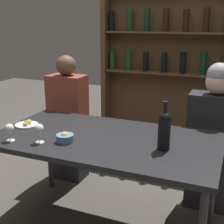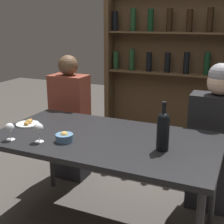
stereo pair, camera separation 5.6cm
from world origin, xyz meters
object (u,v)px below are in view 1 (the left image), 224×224
Objects in this scene: wine_glass_0 at (9,129)px; wine_glass_1 at (39,129)px; snack_bowl at (65,138)px; food_plate_0 at (27,124)px; seated_person_right at (213,141)px; seated_person_left at (68,122)px; wine_bottle at (164,129)px.

wine_glass_0 is 0.21m from wine_glass_1.
snack_bowl is at bearing 27.46° from wine_glass_1.
food_plate_0 is 1.50m from seated_person_right.
seated_person_right is (1.05, 0.89, -0.25)m from wine_glass_1.
wine_glass_0 is 0.38m from snack_bowl.
wine_glass_1 reaches higher than food_plate_0.
seated_person_left is 1.00× the size of seated_person_right.
wine_glass_0 is 1.01× the size of snack_bowl.
wine_glass_0 is at bearing -72.33° from food_plate_0.
wine_glass_1 is (-0.80, -0.21, -0.04)m from wine_bottle.
wine_bottle is 1.04m from wine_glass_0.
seated_person_right is at bearing 0.00° from seated_person_left.
food_plate_0 is at bearing 107.67° from wine_glass_0.
wine_glass_1 is at bearing -71.02° from seated_person_left.
seated_person_left is at bearing 119.35° from snack_bowl.
wine_bottle is at bearing 14.64° from wine_glass_1.
snack_bowl reaches higher than food_plate_0.
wine_glass_1 is at bearing 13.78° from wine_glass_0.
seated_person_left is at bearing -180.00° from seated_person_right.
wine_glass_1 is 0.98m from seated_person_left.
wine_glass_1 is 0.11× the size of seated_person_left.
food_plate_0 is (-1.10, 0.05, -0.13)m from wine_bottle.
seated_person_left reaches higher than wine_glass_0.
wine_glass_0 is 0.10× the size of seated_person_left.
wine_bottle is 0.26× the size of seated_person_right.
food_plate_0 is at bearing 158.19° from snack_bowl.
wine_glass_0 is at bearing -160.13° from snack_bowl.
seated_person_right is at bearing 24.89° from food_plate_0.
seated_person_left reaches higher than wine_bottle.
food_plate_0 is (-0.10, 0.31, -0.07)m from wine_glass_0.
food_plate_0 is 1.50× the size of snack_bowl.
wine_glass_0 is at bearing -83.87° from seated_person_left.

